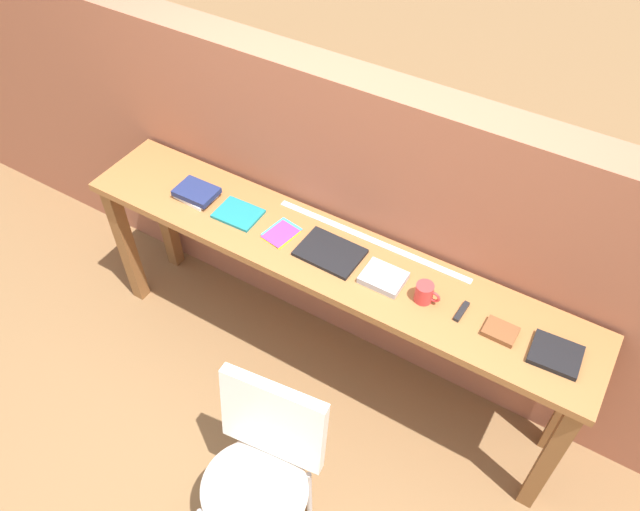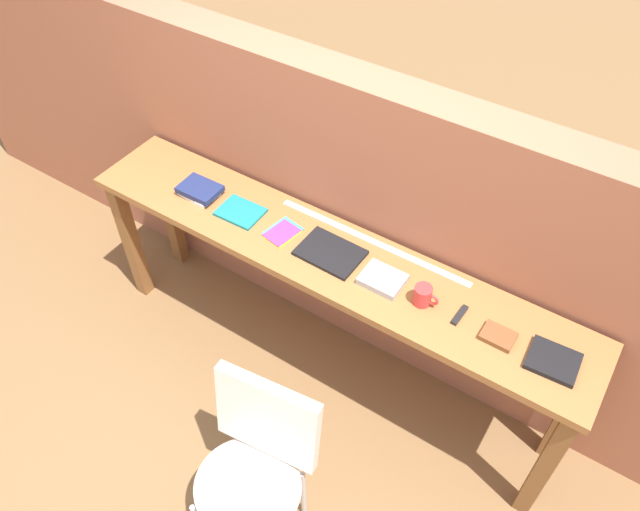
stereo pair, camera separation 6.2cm
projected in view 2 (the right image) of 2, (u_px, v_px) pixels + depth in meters
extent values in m
plane|color=brown|center=(294.00, 402.00, 3.26)|extent=(40.00, 40.00, 0.00)
cube|color=#9E5B42|center=(364.00, 222.00, 3.05)|extent=(6.00, 0.20, 1.58)
cube|color=#996033|center=(326.00, 255.00, 2.80)|extent=(2.50, 0.44, 0.04)
cube|color=brown|center=(131.00, 241.00, 3.47)|extent=(0.07, 0.07, 0.84)
cube|color=brown|center=(545.00, 465.00, 2.58)|extent=(0.07, 0.07, 0.84)
cube|color=brown|center=(170.00, 208.00, 3.66)|extent=(0.07, 0.07, 0.84)
cube|color=brown|center=(570.00, 407.00, 2.77)|extent=(0.07, 0.07, 0.84)
ellipsoid|color=silver|center=(248.00, 486.00, 2.49)|extent=(0.49, 0.47, 0.08)
cube|color=silver|center=(267.00, 418.00, 2.43)|extent=(0.45, 0.16, 0.40)
cylinder|color=#B2B2B7|center=(239.00, 462.00, 2.82)|extent=(0.02, 0.02, 0.41)
cylinder|color=#B2B2B7|center=(303.00, 494.00, 2.72)|extent=(0.02, 0.02, 0.41)
cube|color=white|center=(199.00, 193.00, 3.04)|extent=(0.18, 0.14, 0.02)
cube|color=navy|center=(200.00, 189.00, 3.02)|extent=(0.20, 0.15, 0.03)
cube|color=#19757A|center=(241.00, 212.00, 2.95)|extent=(0.21, 0.17, 0.01)
cube|color=yellow|center=(282.00, 234.00, 2.86)|extent=(0.14, 0.16, 0.00)
cube|color=#3399D8|center=(283.00, 231.00, 2.87)|extent=(0.15, 0.17, 0.00)
cube|color=purple|center=(282.00, 233.00, 2.86)|extent=(0.13, 0.16, 0.00)
cube|color=black|center=(330.00, 253.00, 2.77)|extent=(0.29, 0.21, 0.02)
cube|color=#9E9EA3|center=(383.00, 279.00, 2.65)|extent=(0.18, 0.15, 0.03)
cylinder|color=red|center=(423.00, 295.00, 2.55)|extent=(0.08, 0.08, 0.09)
torus|color=red|center=(432.00, 300.00, 2.54)|extent=(0.06, 0.01, 0.06)
cube|color=black|center=(460.00, 315.00, 2.53)|extent=(0.03, 0.11, 0.02)
cube|color=brown|center=(498.00, 336.00, 2.45)|extent=(0.13, 0.10, 0.02)
cube|color=black|center=(553.00, 361.00, 2.38)|extent=(0.20, 0.17, 0.02)
cube|color=silver|center=(372.00, 241.00, 2.83)|extent=(0.97, 0.03, 0.00)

